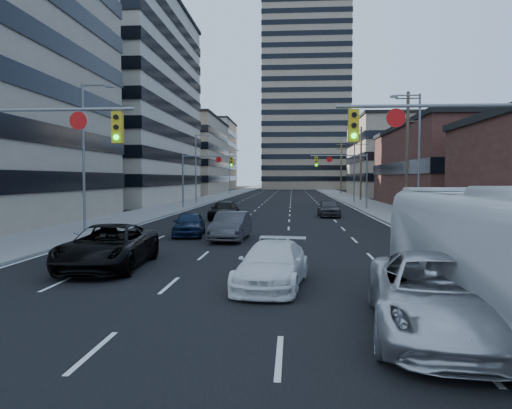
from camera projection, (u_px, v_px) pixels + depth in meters
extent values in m
plane|color=black|center=(185.00, 355.00, 9.51)|extent=(400.00, 400.00, 0.00)
cube|color=black|center=(285.00, 190.00, 138.98)|extent=(18.00, 300.00, 0.02)
cube|color=slate|center=(244.00, 190.00, 139.81)|extent=(5.00, 300.00, 0.15)
cube|color=slate|center=(326.00, 190.00, 138.14)|extent=(5.00, 300.00, 0.15)
cube|color=#ADA089|center=(87.00, 103.00, 70.48)|extent=(26.00, 34.00, 28.00)
cube|color=gray|center=(175.00, 157.00, 110.42)|extent=(20.00, 30.00, 16.00)
cube|color=#472119|center=(484.00, 168.00, 57.33)|extent=(20.00, 30.00, 9.00)
cube|color=gray|center=(413.00, 159.00, 94.97)|extent=(22.00, 28.00, 14.00)
cube|color=gray|center=(305.00, 97.00, 156.93)|extent=(26.00, 26.00, 58.00)
cube|color=#ADA089|center=(193.00, 156.00, 150.45)|extent=(24.00, 24.00, 20.00)
cube|color=gray|center=(402.00, 169.00, 136.34)|extent=(22.00, 22.00, 12.00)
cylinder|color=slate|center=(44.00, 110.00, 17.66)|extent=(6.50, 0.12, 0.12)
cube|color=gold|center=(118.00, 128.00, 17.50)|extent=(0.35, 0.28, 1.10)
cylinder|color=black|center=(116.00, 117.00, 17.32)|extent=(0.18, 0.06, 0.18)
cylinder|color=black|center=(116.00, 127.00, 17.34)|extent=(0.18, 0.06, 0.18)
cylinder|color=#0CE526|center=(116.00, 137.00, 17.36)|extent=(0.18, 0.06, 0.18)
cylinder|color=white|center=(78.00, 121.00, 17.56)|extent=(0.64, 0.06, 0.64)
cylinder|color=slate|center=(434.00, 106.00, 16.68)|extent=(6.50, 0.12, 0.12)
cube|color=gold|center=(354.00, 126.00, 16.91)|extent=(0.35, 0.28, 1.10)
cylinder|color=black|center=(354.00, 115.00, 16.73)|extent=(0.18, 0.06, 0.18)
cylinder|color=black|center=(354.00, 125.00, 16.75)|extent=(0.18, 0.06, 0.18)
cylinder|color=#0CE526|center=(354.00, 136.00, 16.76)|extent=(0.18, 0.06, 0.18)
cylinder|color=white|center=(396.00, 118.00, 16.76)|extent=(0.64, 0.06, 0.64)
cylinder|color=slate|center=(183.00, 182.00, 54.89)|extent=(0.18, 0.18, 6.00)
cylinder|color=slate|center=(210.00, 156.00, 54.53)|extent=(6.00, 0.12, 0.12)
cube|color=gold|center=(232.00, 162.00, 54.39)|extent=(0.35, 0.28, 1.10)
cylinder|color=black|center=(231.00, 159.00, 54.21)|extent=(0.18, 0.06, 0.18)
cylinder|color=black|center=(231.00, 162.00, 54.23)|extent=(0.18, 0.06, 0.18)
cylinder|color=#0CE526|center=(231.00, 165.00, 54.25)|extent=(0.18, 0.06, 0.18)
cylinder|color=white|center=(219.00, 160.00, 54.45)|extent=(0.64, 0.06, 0.64)
cylinder|color=slate|center=(367.00, 182.00, 53.44)|extent=(0.18, 0.18, 6.00)
cylinder|color=slate|center=(339.00, 156.00, 53.51)|extent=(6.00, 0.12, 0.12)
cube|color=gold|center=(316.00, 162.00, 53.72)|extent=(0.35, 0.28, 1.10)
cylinder|color=black|center=(316.00, 158.00, 53.54)|extent=(0.18, 0.06, 0.18)
cylinder|color=black|center=(316.00, 162.00, 53.56)|extent=(0.18, 0.06, 0.18)
cylinder|color=#0CE526|center=(316.00, 165.00, 53.58)|extent=(0.18, 0.06, 0.18)
cylinder|color=white|center=(329.00, 159.00, 53.57)|extent=(0.64, 0.06, 0.64)
cylinder|color=#4C3D2D|center=(407.00, 154.00, 44.19)|extent=(0.28, 0.28, 11.00)
cube|color=#4C3D2D|center=(408.00, 98.00, 43.93)|extent=(2.20, 0.10, 0.10)
cube|color=#4C3D2D|center=(408.00, 110.00, 43.98)|extent=(2.20, 0.10, 0.10)
cube|color=#4C3D2D|center=(408.00, 121.00, 44.03)|extent=(2.20, 0.10, 0.10)
cylinder|color=#4C3D2D|center=(361.00, 164.00, 74.06)|extent=(0.28, 0.28, 11.00)
cube|color=#4C3D2D|center=(361.00, 131.00, 73.81)|extent=(2.20, 0.10, 0.10)
cube|color=#4C3D2D|center=(361.00, 137.00, 73.86)|extent=(2.20, 0.10, 0.10)
cube|color=#4C3D2D|center=(361.00, 144.00, 73.91)|extent=(2.20, 0.10, 0.10)
cylinder|color=#4C3D2D|center=(341.00, 168.00, 103.94)|extent=(0.28, 0.28, 11.00)
cube|color=#4C3D2D|center=(341.00, 144.00, 103.68)|extent=(2.20, 0.10, 0.10)
cube|color=#4C3D2D|center=(341.00, 149.00, 103.74)|extent=(2.20, 0.10, 0.10)
cube|color=#4C3D2D|center=(341.00, 154.00, 103.79)|extent=(2.20, 0.10, 0.10)
cylinder|color=slate|center=(84.00, 159.00, 29.95)|extent=(0.16, 0.16, 9.00)
cylinder|color=slate|center=(97.00, 85.00, 29.65)|extent=(1.80, 0.10, 0.10)
cube|color=slate|center=(110.00, 86.00, 29.60)|extent=(0.50, 0.22, 0.14)
cylinder|color=slate|center=(196.00, 169.00, 64.81)|extent=(0.16, 0.16, 9.00)
cylinder|color=slate|center=(202.00, 135.00, 64.51)|extent=(1.80, 0.10, 0.10)
cube|color=slate|center=(209.00, 136.00, 64.46)|extent=(0.50, 0.22, 0.14)
cylinder|color=slate|center=(230.00, 173.00, 99.67)|extent=(0.16, 0.16, 9.00)
cylinder|color=slate|center=(234.00, 150.00, 99.37)|extent=(1.80, 0.10, 0.10)
cube|color=slate|center=(238.00, 151.00, 99.32)|extent=(0.50, 0.22, 0.14)
cylinder|color=slate|center=(419.00, 161.00, 33.41)|extent=(0.16, 0.16, 9.00)
cylinder|color=slate|center=(406.00, 95.00, 33.24)|extent=(1.80, 0.10, 0.10)
cube|color=slate|center=(394.00, 97.00, 33.30)|extent=(0.50, 0.22, 0.14)
cylinder|color=slate|center=(354.00, 170.00, 68.27)|extent=(0.16, 0.16, 9.00)
cylinder|color=slate|center=(348.00, 138.00, 68.10)|extent=(1.80, 0.10, 0.10)
cube|color=slate|center=(342.00, 138.00, 68.16)|extent=(0.50, 0.22, 0.14)
imported|color=black|center=(108.00, 247.00, 18.58)|extent=(2.97, 6.00, 1.64)
imported|color=white|center=(272.00, 265.00, 15.44)|extent=(2.51, 4.94, 1.38)
imported|color=silver|center=(440.00, 296.00, 10.66)|extent=(3.60, 6.49, 1.72)
imported|color=#0D1B35|center=(189.00, 224.00, 28.95)|extent=(2.15, 4.38, 1.44)
imported|color=#38383B|center=(231.00, 226.00, 27.02)|extent=(1.91, 4.77, 1.54)
imported|color=black|center=(224.00, 211.00, 40.49)|extent=(2.20, 5.12, 1.47)
imported|color=#39393C|center=(329.00, 208.00, 43.29)|extent=(1.88, 4.50, 1.52)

